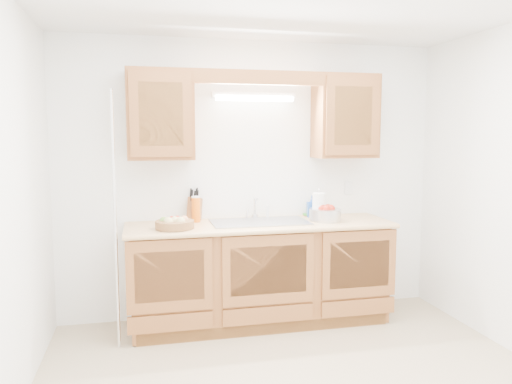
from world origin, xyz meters
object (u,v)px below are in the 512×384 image
object	(u,v)px
fruit_basket	(175,223)
paper_towel	(319,207)
knife_block	(195,208)
apple_bowl	(325,214)

from	to	relation	value
fruit_basket	paper_towel	size ratio (longest dim) A/B	1.26
knife_block	apple_bowl	distance (m)	1.17
fruit_basket	knife_block	distance (m)	0.41
knife_block	paper_towel	xyz separation A→B (m)	(1.08, -0.23, 0.01)
paper_towel	apple_bowl	distance (m)	0.09
paper_towel	apple_bowl	world-z (taller)	paper_towel
knife_block	paper_towel	distance (m)	1.11
paper_towel	apple_bowl	size ratio (longest dim) A/B	1.00
apple_bowl	fruit_basket	bearing A→B (deg)	-176.78
fruit_basket	apple_bowl	xyz separation A→B (m)	(1.33, 0.07, 0.02)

